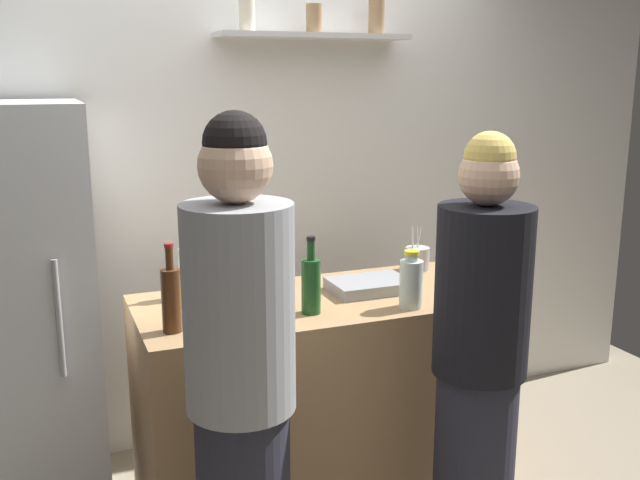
% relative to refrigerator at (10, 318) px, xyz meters
% --- Properties ---
extents(back_wall_assembly, '(4.80, 0.32, 2.60)m').
position_rel_refrigerator_xyz_m(back_wall_assembly, '(1.12, 0.40, 0.44)').
color(back_wall_assembly, white).
rests_on(back_wall_assembly, ground).
extents(refrigerator, '(0.66, 0.69, 1.72)m').
position_rel_refrigerator_xyz_m(refrigerator, '(0.00, 0.00, 0.00)').
color(refrigerator, silver).
rests_on(refrigerator, ground).
extents(counter, '(1.53, 0.70, 0.91)m').
position_rel_refrigerator_xyz_m(counter, '(1.21, -0.35, -0.41)').
color(counter, '#9E7A51').
rests_on(counter, ground).
extents(baking_pan, '(0.34, 0.24, 0.05)m').
position_rel_refrigerator_xyz_m(baking_pan, '(1.45, -0.33, 0.07)').
color(baking_pan, gray).
rests_on(baking_pan, counter).
extents(utensil_holder, '(0.12, 0.12, 0.22)m').
position_rel_refrigerator_xyz_m(utensil_holder, '(1.81, -0.10, 0.10)').
color(utensil_holder, '#B2B2B7').
rests_on(utensil_holder, counter).
extents(wine_bottle_amber_glass, '(0.07, 0.07, 0.33)m').
position_rel_refrigerator_xyz_m(wine_bottle_amber_glass, '(0.56, -0.53, 0.18)').
color(wine_bottle_amber_glass, '#472814').
rests_on(wine_bottle_amber_glass, counter).
extents(wine_bottle_pale_glass, '(0.07, 0.07, 0.30)m').
position_rel_refrigerator_xyz_m(wine_bottle_pale_glass, '(0.70, -0.14, 0.16)').
color(wine_bottle_pale_glass, '#B2BFB2').
rests_on(wine_bottle_pale_glass, counter).
extents(wine_bottle_green_glass, '(0.08, 0.08, 0.31)m').
position_rel_refrigerator_xyz_m(wine_bottle_green_glass, '(1.11, -0.52, 0.17)').
color(wine_bottle_green_glass, '#19471E').
rests_on(wine_bottle_green_glass, counter).
extents(water_bottle_plastic, '(0.09, 0.09, 0.24)m').
position_rel_refrigerator_xyz_m(water_bottle_plastic, '(1.51, -0.60, 0.15)').
color(water_bottle_plastic, silver).
rests_on(water_bottle_plastic, counter).
extents(person_grey_hoodie, '(0.34, 0.34, 1.73)m').
position_rel_refrigerator_xyz_m(person_grey_hoodie, '(0.68, -1.02, -0.00)').
color(person_grey_hoodie, '#262633').
rests_on(person_grey_hoodie, ground).
extents(person_blonde, '(0.34, 0.34, 1.64)m').
position_rel_refrigerator_xyz_m(person_blonde, '(1.58, -0.98, -0.05)').
color(person_blonde, '#262633').
rests_on(person_blonde, ground).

